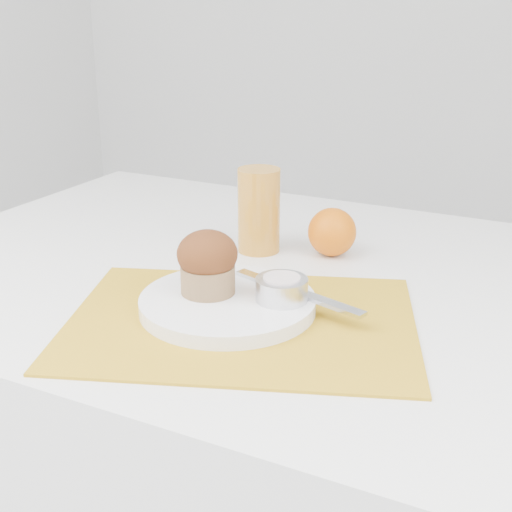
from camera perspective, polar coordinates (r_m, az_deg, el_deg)
The scene contains 11 objects.
table at distance 1.22m, azimuth 2.18°, elevation -18.12°, with size 1.20×0.80×0.75m, color white.
placemat at distance 0.88m, azimuth -1.18°, elevation -5.28°, with size 0.43×0.31×0.00m, color gold.
plate at distance 0.91m, azimuth -2.29°, elevation -3.80°, with size 0.22×0.22×0.02m, color white.
ramekin at distance 0.89m, azimuth 2.07°, elevation -2.67°, with size 0.07×0.07×0.03m, color silver.
cream at distance 0.88m, azimuth 2.08°, elevation -1.83°, with size 0.05×0.05×0.01m, color silver.
raspberry_near at distance 0.91m, azimuth 0.70°, elevation -2.31°, with size 0.02×0.02×0.02m, color #530203.
raspberry_far at distance 0.91m, azimuth 1.41°, elevation -2.36°, with size 0.02×0.02×0.02m, color #54020B.
butter_knife at distance 0.91m, azimuth 3.32°, elevation -2.90°, with size 0.20×0.02×0.01m, color #B8BAC1.
orange at distance 1.10m, azimuth 6.10°, elevation 1.92°, with size 0.07×0.07×0.07m, color orange.
juice_glass at distance 1.10m, azimuth 0.23°, elevation 3.66°, with size 0.07×0.07×0.13m, color orange.
muffin at distance 0.90m, azimuth -3.90°, elevation -0.50°, with size 0.09×0.09×0.08m.
Camera 1 is at (0.39, -0.82, 1.14)m, focal length 50.00 mm.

